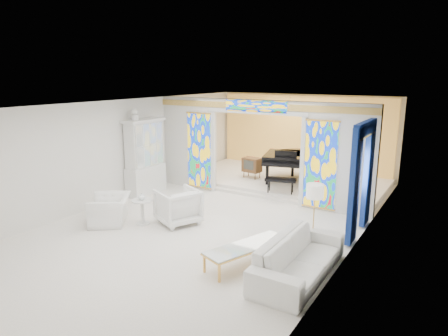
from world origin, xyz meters
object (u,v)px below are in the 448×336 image
Objects in this scene: armchair_right at (178,206)px; tv_console at (252,165)px; coffee_table at (247,247)px; grand_piano at (292,158)px; china_cabinet at (145,158)px; armchair_left at (110,210)px; sofa at (299,257)px.

tv_console is at bearing -152.08° from armchair_right.
grand_piano is (-1.52, 6.03, 0.57)m from coffee_table.
armchair_left is (1.03, -2.47, -0.82)m from china_cabinet.
armchair_right is 5.07m from grand_piano.
armchair_left is 5.13m from sofa.
china_cabinet is 3.05m from armchair_right.
armchair_right is 2.82m from coffee_table.
armchair_left is 0.43× the size of sofa.
grand_piano is at bearing 43.20° from china_cabinet.
armchair_right reaches higher than armchair_left.
china_cabinet is 2.80m from armchair_left.
coffee_table is (4.08, -0.19, 0.03)m from armchair_left.
china_cabinet is at bearing -151.99° from grand_piano.
grand_piano reaches higher than sofa.
sofa is at bearing -48.91° from tv_console.
coffee_table is 6.24m from grand_piano.
grand_piano is at bearing 23.59° from sofa.
tv_console is (-3.89, 5.46, 0.27)m from sofa.
grand_piano is (1.07, 4.94, 0.50)m from armchair_right.
sofa is (6.17, -2.55, -0.80)m from china_cabinet.
sofa is at bearing -81.67° from grand_piano.
coffee_table is at bearing 95.87° from sofa.
tv_console is (-2.83, 5.57, 0.26)m from coffee_table.
coffee_table is 0.62× the size of grand_piano.
china_cabinet reaches higher than armchair_right.
armchair_left is 1.74m from armchair_right.
coffee_table is at bearing -27.48° from china_cabinet.
armchair_left is 1.53× the size of tv_console.
tv_console reaches higher than sofa.
armchair_right is at bearing 74.95° from sofa.
tv_console is at bearing 35.48° from sofa.
sofa reaches higher than armchair_left.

